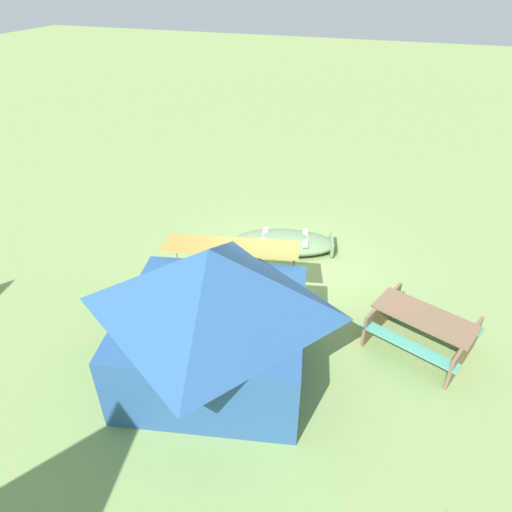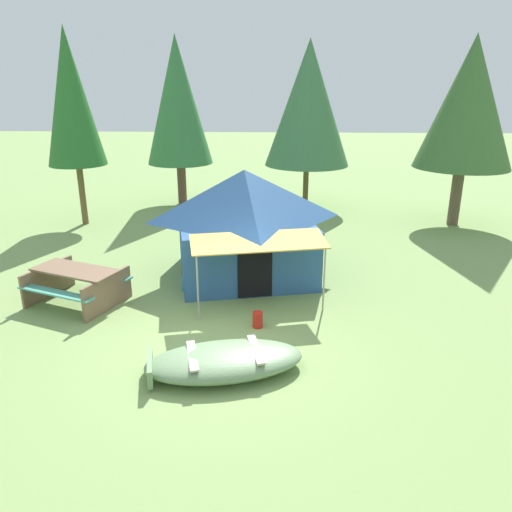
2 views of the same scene
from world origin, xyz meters
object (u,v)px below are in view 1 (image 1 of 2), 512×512
object	(u,v)px
canvas_cabin_tent	(213,311)
cooler_box	(291,330)
picnic_table	(422,327)
beached_rowboat	(285,242)
fuel_can	(247,274)

from	to	relation	value
canvas_cabin_tent	cooler_box	bearing A→B (deg)	-132.32
picnic_table	canvas_cabin_tent	bearing A→B (deg)	27.38
beached_rowboat	cooler_box	distance (m)	3.35
beached_rowboat	canvas_cabin_tent	distance (m)	4.53
picnic_table	cooler_box	world-z (taller)	picnic_table
picnic_table	fuel_can	distance (m)	4.06
picnic_table	cooler_box	bearing A→B (deg)	14.21
beached_rowboat	picnic_table	world-z (taller)	picnic_table
beached_rowboat	fuel_can	xyz separation A→B (m)	(0.49, 1.60, -0.05)
beached_rowboat	picnic_table	size ratio (longest dim) A/B	1.25
picnic_table	cooler_box	size ratio (longest dim) A/B	4.99
canvas_cabin_tent	cooler_box	xyz separation A→B (m)	(-1.10, -1.20, -1.15)
canvas_cabin_tent	fuel_can	bearing A→B (deg)	-81.21
beached_rowboat	fuel_can	bearing A→B (deg)	73.01
fuel_can	beached_rowboat	bearing A→B (deg)	-106.99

